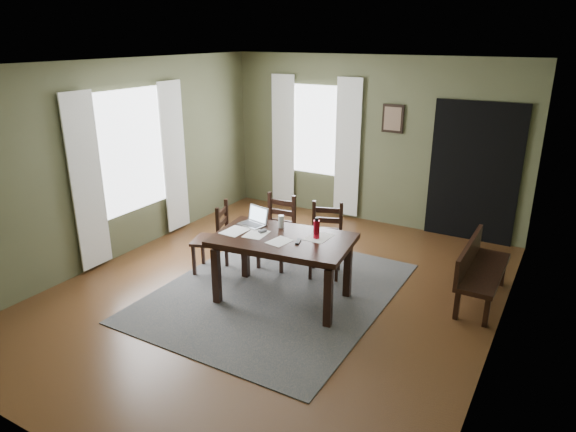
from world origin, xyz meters
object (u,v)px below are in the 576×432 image
Objects in this scene: laptop at (255,220)px; water_bottle at (316,229)px; bench at (478,267)px; dining_table at (283,245)px; chair_end at (213,239)px; chair_back_right at (326,241)px; chair_back_left at (277,232)px.

laptop is 0.86m from water_bottle.
water_bottle is (-1.64, -0.96, 0.48)m from bench.
water_bottle reaches higher than dining_table.
chair_end is 1.47m from chair_back_right.
water_bottle is at bearing 120.50° from bench.
laptop reaches higher than chair_end.
dining_table is 6.76× the size of water_bottle.
dining_table is 1.00m from chair_back_left.
water_bottle reaches higher than chair_end.
laptop is (-2.50, -0.93, 0.42)m from bench.
chair_end is at bearing -168.34° from laptop.
chair_end is 3.30m from bench.
chair_end is 1.01× the size of chair_back_right.
bench is (2.54, 0.33, -0.04)m from chair_back_left.
water_bottle is (1.53, -0.04, 0.45)m from chair_end.
chair_end is (-1.18, 0.21, -0.23)m from dining_table.
laptop is at bearing 70.36° from chair_end.
chair_back_right reaches higher than dining_table.
chair_end is at bearing -172.31° from chair_back_right.
bench is at bearing 33.00° from laptop.
water_bottle is at bearing -39.38° from chair_back_left.
chair_end is at bearing 178.32° from water_bottle.
chair_back_left is (0.62, 0.59, 0.01)m from chair_end.
chair_end is 0.74× the size of bench.
chair_end reaches higher than dining_table.
dining_table is 4.68× the size of laptop.
laptop is at bearing 110.43° from bench.
bench is 3.59× the size of laptop.
chair_back_left is 1.02× the size of chair_back_right.
bench is at bearing -12.12° from chair_back_right.
water_bottle is (0.86, -0.03, 0.06)m from laptop.
chair_back_left is at bearing 107.02° from laptop.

